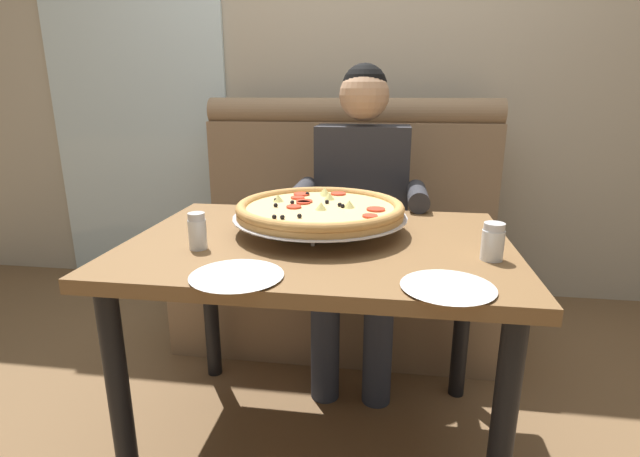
% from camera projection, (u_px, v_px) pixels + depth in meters
% --- Properties ---
extents(ground_plane, '(16.00, 16.00, 0.00)m').
position_uv_depth(ground_plane, '(319.00, 439.00, 1.65)').
color(ground_plane, brown).
extents(back_wall_with_window, '(6.00, 0.12, 2.80)m').
position_uv_depth(back_wall_with_window, '(357.00, 47.00, 2.64)').
color(back_wall_with_window, '#BCB29E').
rests_on(back_wall_with_window, ground_plane).
extents(window_panel, '(1.10, 0.02, 2.80)m').
position_uv_depth(window_panel, '(132.00, 49.00, 2.75)').
color(window_panel, white).
rests_on(window_panel, ground_plane).
extents(booth_bench, '(1.50, 0.78, 1.13)m').
position_uv_depth(booth_bench, '(345.00, 250.00, 2.37)').
color(booth_bench, '#937556').
rests_on(booth_bench, ground_plane).
extents(dining_table, '(1.14, 0.82, 0.73)m').
position_uv_depth(dining_table, '(319.00, 269.00, 1.47)').
color(dining_table, brown).
rests_on(dining_table, ground_plane).
extents(diner_main, '(0.54, 0.64, 1.27)m').
position_uv_depth(diner_main, '(360.00, 202.00, 2.02)').
color(diner_main, '#2D3342').
rests_on(diner_main, ground_plane).
extents(pizza, '(0.55, 0.55, 0.11)m').
position_uv_depth(pizza, '(320.00, 210.00, 1.51)').
color(pizza, silver).
rests_on(pizza, dining_table).
extents(shaker_parmesan, '(0.06, 0.06, 0.10)m').
position_uv_depth(shaker_parmesan, '(493.00, 244.00, 1.26)').
color(shaker_parmesan, white).
rests_on(shaker_parmesan, dining_table).
extents(shaker_pepper_flakes, '(0.05, 0.05, 0.11)m').
position_uv_depth(shaker_pepper_flakes, '(198.00, 234.00, 1.35)').
color(shaker_pepper_flakes, white).
rests_on(shaker_pepper_flakes, dining_table).
extents(plate_near_left, '(0.23, 0.23, 0.02)m').
position_uv_depth(plate_near_left, '(237.00, 273.00, 1.15)').
color(plate_near_left, white).
rests_on(plate_near_left, dining_table).
extents(plate_near_right, '(0.22, 0.22, 0.02)m').
position_uv_depth(plate_near_right, '(448.00, 285.00, 1.08)').
color(plate_near_right, white).
rests_on(plate_near_right, dining_table).
extents(patio_chair, '(0.40, 0.40, 0.86)m').
position_uv_depth(patio_chair, '(217.00, 177.00, 3.68)').
color(patio_chair, black).
rests_on(patio_chair, ground_plane).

